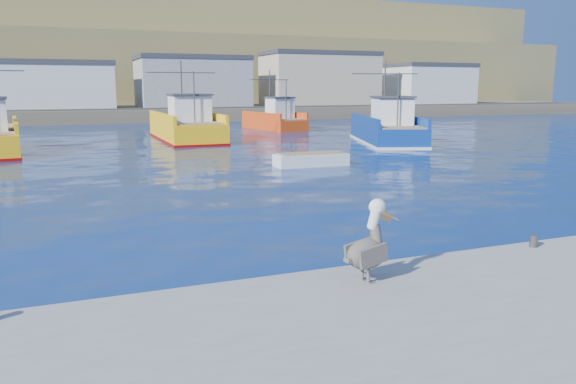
# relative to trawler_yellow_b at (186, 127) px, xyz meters

# --- Properties ---
(ground) EXTENTS (260.00, 260.00, 0.00)m
(ground) POSITION_rel_trawler_yellow_b_xyz_m (-2.02, -33.24, -1.10)
(ground) COLOR #06224F
(ground) RESTS_ON ground
(dock_bollards) EXTENTS (36.20, 0.20, 0.30)m
(dock_bollards) POSITION_rel_trawler_yellow_b_xyz_m (-1.42, -36.64, -0.45)
(dock_bollards) COLOR #4C4C4C
(dock_bollards) RESTS_ON dock
(far_shore) EXTENTS (200.00, 81.00, 24.00)m
(far_shore) POSITION_rel_trawler_yellow_b_xyz_m (-2.02, 75.96, 7.88)
(far_shore) COLOR brown
(far_shore) RESTS_ON ground
(trawler_yellow_b) EXTENTS (5.87, 12.39, 6.65)m
(trawler_yellow_b) POSITION_rel_trawler_yellow_b_xyz_m (0.00, 0.00, 0.00)
(trawler_yellow_b) COLOR yellow
(trawler_yellow_b) RESTS_ON ground
(trawler_blue) EXTENTS (7.26, 11.89, 6.51)m
(trawler_blue) POSITION_rel_trawler_yellow_b_xyz_m (14.38, -8.21, -0.06)
(trawler_blue) COLOR navy
(trawler_blue) RESTS_ON ground
(boat_orange) EXTENTS (4.61, 9.02, 6.12)m
(boat_orange) POSITION_rel_trawler_yellow_b_xyz_m (11.03, 8.31, -0.05)
(boat_orange) COLOR #D84011
(boat_orange) RESTS_ON ground
(skiff_mid) EXTENTS (4.16, 1.49, 0.90)m
(skiff_mid) POSITION_rel_trawler_yellow_b_xyz_m (3.28, -18.10, -0.81)
(skiff_mid) COLOR silver
(skiff_mid) RESTS_ON ground
(skiff_far) EXTENTS (3.56, 4.27, 0.91)m
(skiff_far) POSITION_rel_trawler_yellow_b_xyz_m (20.55, 1.38, -0.81)
(skiff_far) COLOR silver
(skiff_far) RESTS_ON ground
(pelican) EXTENTS (1.38, 0.68, 1.69)m
(pelican) POSITION_rel_trawler_yellow_b_xyz_m (-4.05, -37.29, 0.12)
(pelican) COLOR #595451
(pelican) RESTS_ON dock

